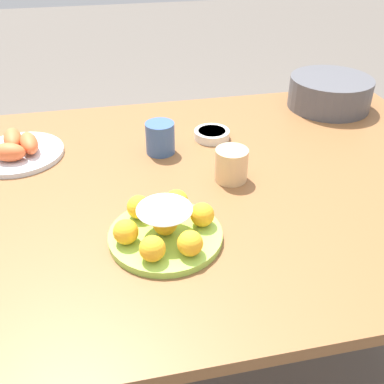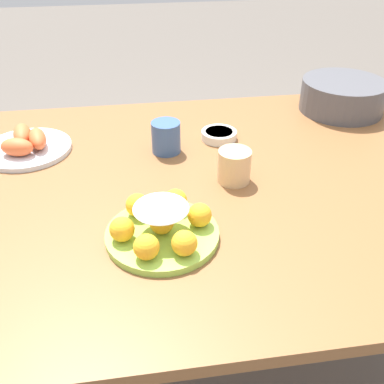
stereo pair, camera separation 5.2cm
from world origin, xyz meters
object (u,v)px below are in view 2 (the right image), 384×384
object	(u,v)px
cake_plate	(162,226)
cup_far	(166,137)
serving_bowl	(343,95)
dining_table	(216,204)
cup_near	(234,166)
sauce_bowl	(219,135)
seafood_platter	(26,145)

from	to	relation	value
cake_plate	cup_far	distance (m)	0.39
cake_plate	serving_bowl	distance (m)	0.89
dining_table	cup_near	size ratio (longest dim) A/B	17.17
sauce_bowl	cup_far	size ratio (longest dim) A/B	1.18
serving_bowl	seafood_platter	bearing A→B (deg)	-171.82
dining_table	sauce_bowl	size ratio (longest dim) A/B	13.86
cake_plate	serving_bowl	bearing A→B (deg)	41.61
cup_near	cup_far	bearing A→B (deg)	130.30
dining_table	cup_near	distance (m)	0.13
dining_table	seafood_platter	distance (m)	0.57
seafood_platter	cup_far	xyz separation A→B (m)	(0.40, -0.06, 0.02)
serving_bowl	cup_near	world-z (taller)	serving_bowl
sauce_bowl	cup_near	distance (m)	0.24
sauce_bowl	cup_far	xyz separation A→B (m)	(-0.16, -0.05, 0.03)
serving_bowl	cup_far	xyz separation A→B (m)	(-0.62, -0.20, -0.01)
seafood_platter	cup_far	world-z (taller)	cup_far
sauce_bowl	seafood_platter	xyz separation A→B (m)	(-0.56, 0.00, 0.01)
serving_bowl	sauce_bowl	world-z (taller)	serving_bowl
cup_near	sauce_bowl	bearing A→B (deg)	87.79
cup_near	serving_bowl	bearing A→B (deg)	39.97
serving_bowl	sauce_bowl	bearing A→B (deg)	-161.63
sauce_bowl	serving_bowl	bearing A→B (deg)	18.37
cup_near	cake_plate	bearing A→B (deg)	-134.97
dining_table	cup_near	bearing A→B (deg)	-12.23
cake_plate	cup_near	size ratio (longest dim) A/B	2.86
dining_table	cup_far	world-z (taller)	cup_far
dining_table	sauce_bowl	xyz separation A→B (m)	(0.05, 0.23, 0.09)
sauce_bowl	seafood_platter	distance (m)	0.56
sauce_bowl	cup_near	world-z (taller)	cup_near
dining_table	cake_plate	bearing A→B (deg)	-127.15
cup_near	seafood_platter	bearing A→B (deg)	156.35
cake_plate	sauce_bowl	distance (m)	0.49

